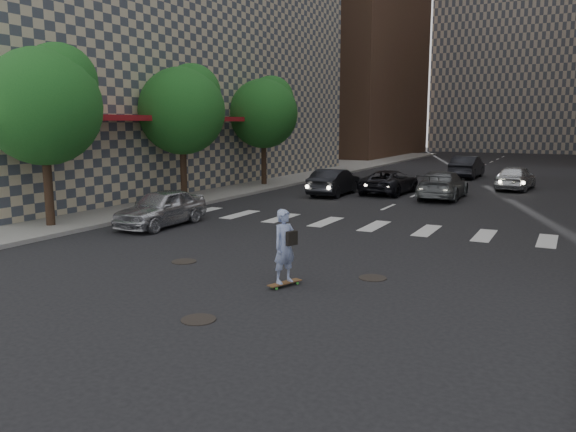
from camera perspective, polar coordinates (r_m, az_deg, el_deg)
name	(u,v)px	position (r m, az deg, el deg)	size (l,w,h in m)	color
ground	(219,281)	(14.08, -7.01, -6.60)	(160.00, 160.00, 0.00)	black
sidewalk_left	(207,180)	(38.43, -8.22, 3.64)	(13.00, 80.00, 0.15)	gray
tree_a	(46,101)	(22.32, -23.34, 10.65)	(4.20, 4.20, 6.60)	#382619
tree_b	(184,107)	(28.12, -10.51, 10.84)	(4.20, 4.20, 6.60)	#382619
tree_c	(265,110)	(34.81, -2.32, 10.68)	(4.20, 4.20, 6.60)	#382619
manhole_a	(198,319)	(11.48, -9.08, -10.34)	(0.70, 0.70, 0.02)	black
manhole_b	(184,261)	(16.16, -10.52, -4.56)	(0.70, 0.70, 0.02)	black
manhole_c	(373,278)	(14.40, 8.60, -6.23)	(0.70, 0.70, 0.02)	black
skateboarder	(285,246)	(13.31, -0.32, -3.11)	(0.62, 0.96, 1.87)	brown
silver_sedan	(161,208)	(21.78, -12.75, 0.81)	(1.66, 4.12, 1.40)	#B2B3B9
traffic_car_a	(334,182)	(30.62, 4.73, 3.46)	(1.52, 4.35, 1.43)	black
traffic_car_b	(443,185)	(30.18, 15.46, 3.07)	(2.01, 4.94, 1.43)	#56595D
traffic_car_c	(390,182)	(31.69, 10.29, 3.42)	(2.15, 4.67, 1.30)	black
traffic_car_d	(516,177)	(35.55, 22.12, 3.65)	(1.73, 4.29, 1.46)	silver
traffic_car_e	(467,167)	(42.31, 17.73, 4.77)	(1.65, 4.74, 1.56)	black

